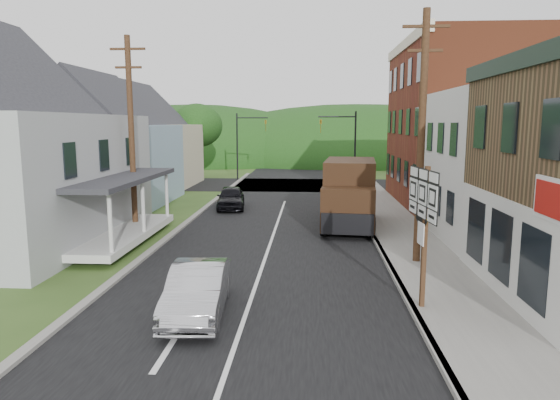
% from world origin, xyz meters
% --- Properties ---
extents(ground, '(120.00, 120.00, 0.00)m').
position_xyz_m(ground, '(0.00, 0.00, 0.00)').
color(ground, '#2D4719').
rests_on(ground, ground).
extents(road, '(9.00, 90.00, 0.02)m').
position_xyz_m(road, '(0.00, 10.00, 0.00)').
color(road, black).
rests_on(road, ground).
extents(cross_road, '(60.00, 9.00, 0.02)m').
position_xyz_m(cross_road, '(0.00, 27.00, 0.00)').
color(cross_road, black).
rests_on(cross_road, ground).
extents(sidewalk_right, '(2.80, 55.00, 0.15)m').
position_xyz_m(sidewalk_right, '(5.90, 8.00, 0.07)').
color(sidewalk_right, slate).
rests_on(sidewalk_right, ground).
extents(curb_right, '(0.20, 55.00, 0.15)m').
position_xyz_m(curb_right, '(4.55, 8.00, 0.07)').
color(curb_right, slate).
rests_on(curb_right, ground).
extents(curb_left, '(0.30, 55.00, 0.12)m').
position_xyz_m(curb_left, '(-4.65, 8.00, 0.06)').
color(curb_left, slate).
rests_on(curb_left, ground).
extents(storefront_white, '(8.00, 7.00, 6.50)m').
position_xyz_m(storefront_white, '(11.30, 7.50, 3.25)').
color(storefront_white, silver).
rests_on(storefront_white, ground).
extents(storefront_red, '(8.00, 12.00, 10.00)m').
position_xyz_m(storefront_red, '(11.30, 17.00, 5.00)').
color(storefront_red, brown).
rests_on(storefront_red, ground).
extents(house_blue, '(7.14, 8.16, 7.28)m').
position_xyz_m(house_blue, '(-11.00, 17.00, 3.69)').
color(house_blue, '#88A6BA').
rests_on(house_blue, ground).
extents(house_cream, '(7.14, 8.16, 7.28)m').
position_xyz_m(house_cream, '(-11.50, 26.00, 3.69)').
color(house_cream, '#C2B696').
rests_on(house_cream, ground).
extents(utility_pole_right, '(1.60, 0.26, 9.00)m').
position_xyz_m(utility_pole_right, '(5.60, 3.50, 4.66)').
color(utility_pole_right, '#472D19').
rests_on(utility_pole_right, ground).
extents(utility_pole_left, '(1.60, 0.26, 9.00)m').
position_xyz_m(utility_pole_left, '(-6.50, 8.00, 4.66)').
color(utility_pole_left, '#472D19').
rests_on(utility_pole_left, ground).
extents(traffic_signal_right, '(2.87, 0.20, 6.00)m').
position_xyz_m(traffic_signal_right, '(4.30, 23.50, 3.76)').
color(traffic_signal_right, black).
rests_on(traffic_signal_right, ground).
extents(traffic_signal_left, '(2.87, 0.20, 6.00)m').
position_xyz_m(traffic_signal_left, '(-4.30, 30.50, 3.76)').
color(traffic_signal_left, black).
rests_on(traffic_signal_left, ground).
extents(tree_left_c, '(5.80, 5.80, 8.41)m').
position_xyz_m(tree_left_c, '(-19.00, 20.00, 5.94)').
color(tree_left_c, '#382616').
rests_on(tree_left_c, ground).
extents(tree_left_d, '(4.80, 4.80, 6.94)m').
position_xyz_m(tree_left_d, '(-9.00, 32.00, 4.88)').
color(tree_left_d, '#382616').
rests_on(tree_left_d, ground).
extents(forested_ridge, '(90.00, 30.00, 16.00)m').
position_xyz_m(forested_ridge, '(0.00, 55.00, 0.00)').
color(forested_ridge, '#173610').
rests_on(forested_ridge, ground).
extents(silver_sedan, '(1.72, 4.21, 1.36)m').
position_xyz_m(silver_sedan, '(-1.28, -1.80, 0.68)').
color(silver_sedan, '#BCBBC1').
rests_on(silver_sedan, ground).
extents(dark_sedan, '(2.06, 4.12, 1.35)m').
position_xyz_m(dark_sedan, '(-3.10, 14.98, 0.67)').
color(dark_sedan, black).
rests_on(dark_sedan, ground).
extents(delivery_van, '(2.97, 6.15, 3.33)m').
position_xyz_m(delivery_van, '(3.62, 9.95, 1.68)').
color(delivery_van, black).
rests_on(delivery_van, ground).
extents(route_sign_cluster, '(0.32, 2.20, 3.86)m').
position_xyz_m(route_sign_cluster, '(4.75, -1.16, 2.65)').
color(route_sign_cluster, '#472D19').
rests_on(route_sign_cluster, sidewalk_right).
extents(warning_sign, '(0.19, 0.76, 2.78)m').
position_xyz_m(warning_sign, '(4.77, -1.00, 1.93)').
color(warning_sign, black).
rests_on(warning_sign, sidewalk_right).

